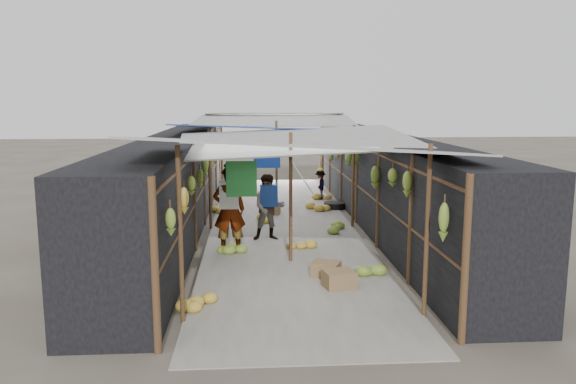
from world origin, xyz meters
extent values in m
plane|color=#6B6356|center=(0.00, 0.00, 0.00)|extent=(80.00, 80.00, 0.00)
cube|color=#9E998E|center=(0.00, 6.50, 0.01)|extent=(3.60, 16.00, 0.02)
cube|color=black|center=(-2.70, 6.50, 1.15)|extent=(1.40, 15.00, 2.30)
cube|color=black|center=(2.70, 6.50, 1.15)|extent=(1.40, 15.00, 2.30)
cube|color=olive|center=(0.72, 1.34, 0.16)|extent=(0.60, 0.52, 0.31)
cube|color=olive|center=(0.58, 1.96, 0.15)|extent=(0.61, 0.56, 0.29)
cube|color=olive|center=(-0.21, 7.71, 0.16)|extent=(0.56, 0.48, 0.31)
cylinder|color=black|center=(1.70, 8.45, 0.09)|extent=(0.63, 0.63, 0.19)
imported|color=silver|center=(-1.24, 3.74, 0.93)|extent=(0.74, 0.55, 1.86)
imported|color=#213AA8|center=(-0.37, 4.79, 0.77)|extent=(0.77, 0.61, 1.54)
imported|color=#534D48|center=(1.47, 9.98, 0.49)|extent=(0.38, 0.64, 0.97)
cylinder|color=brown|center=(-1.80, 0.00, 1.30)|extent=(0.07, 0.07, 2.60)
cylinder|color=brown|center=(1.80, 0.00, 1.30)|extent=(0.07, 0.07, 2.60)
cylinder|color=brown|center=(0.00, 3.00, 1.30)|extent=(0.07, 0.07, 2.60)
cylinder|color=brown|center=(-1.80, 6.00, 1.30)|extent=(0.07, 0.07, 2.60)
cylinder|color=brown|center=(1.80, 6.00, 1.30)|extent=(0.07, 0.07, 2.60)
cylinder|color=brown|center=(0.00, 9.00, 1.30)|extent=(0.07, 0.07, 2.60)
cylinder|color=brown|center=(-1.80, 12.00, 1.30)|extent=(0.07, 0.07, 2.60)
cylinder|color=brown|center=(1.80, 12.00, 1.30)|extent=(0.07, 0.07, 2.60)
cube|color=#A1A19C|center=(0.00, 1.00, 2.50)|extent=(5.21, 3.19, 0.52)
cube|color=#A1A19C|center=(0.20, 4.20, 2.35)|extent=(5.23, 3.73, 0.50)
cube|color=navy|center=(-0.10, 7.50, 2.45)|extent=(5.40, 3.60, 0.41)
cube|color=#A1A19C|center=(0.00, 10.80, 2.55)|extent=(5.37, 3.66, 0.27)
cube|color=#A1A19C|center=(0.10, 13.20, 2.65)|extent=(5.00, 1.99, 0.24)
cylinder|color=brown|center=(-2.00, 6.50, 2.05)|extent=(0.06, 15.00, 0.06)
cylinder|color=brown|center=(2.00, 6.50, 2.05)|extent=(0.06, 15.00, 0.06)
cylinder|color=gray|center=(0.00, 6.50, 2.05)|extent=(0.02, 15.00, 0.02)
cube|color=#18389E|center=(-0.36, 6.78, 1.75)|extent=(0.70, 0.03, 0.60)
cube|color=#256F31|center=(-0.96, 2.95, 1.70)|extent=(0.60, 0.03, 0.70)
cube|color=silver|center=(0.45, 9.07, 1.77)|extent=(0.60, 0.03, 0.55)
cube|color=#204B96|center=(-0.70, 9.80, 1.75)|extent=(0.65, 0.03, 0.60)
ellipsoid|color=olive|center=(-1.88, -0.34, 1.58)|extent=(0.14, 0.12, 0.40)
ellipsoid|color=#B6942E|center=(-1.88, 1.24, 1.59)|extent=(0.16, 0.13, 0.45)
ellipsoid|color=olive|center=(-1.88, 2.41, 1.65)|extent=(0.16, 0.14, 0.38)
ellipsoid|color=olive|center=(-1.88, 4.14, 1.54)|extent=(0.16, 0.13, 0.44)
ellipsoid|color=olive|center=(-1.88, 5.59, 1.64)|extent=(0.18, 0.15, 0.59)
ellipsoid|color=#B6942E|center=(-1.88, 7.61, 1.63)|extent=(0.18, 0.16, 0.57)
ellipsoid|color=olive|center=(-1.88, 9.04, 1.61)|extent=(0.17, 0.14, 0.56)
ellipsoid|color=olive|center=(-1.88, 9.98, 1.75)|extent=(0.18, 0.16, 0.44)
ellipsoid|color=olive|center=(-1.88, 12.16, 1.61)|extent=(0.15, 0.13, 0.45)
ellipsoid|color=olive|center=(-1.88, 13.33, 1.64)|extent=(0.17, 0.15, 0.54)
ellipsoid|color=olive|center=(1.88, -0.45, 1.54)|extent=(0.15, 0.12, 0.57)
ellipsoid|color=olive|center=(1.88, 1.40, 1.80)|extent=(0.17, 0.14, 0.47)
ellipsoid|color=olive|center=(1.88, 2.39, 1.78)|extent=(0.19, 0.16, 0.36)
ellipsoid|color=olive|center=(1.88, 3.86, 1.57)|extent=(0.20, 0.17, 0.52)
ellipsoid|color=olive|center=(1.88, 6.11, 1.77)|extent=(0.18, 0.16, 0.50)
ellipsoid|color=olive|center=(1.88, 7.18, 1.63)|extent=(0.19, 0.16, 0.44)
ellipsoid|color=#B6942E|center=(1.88, 9.08, 1.64)|extent=(0.19, 0.16, 0.40)
ellipsoid|color=olive|center=(1.88, 10.37, 1.50)|extent=(0.19, 0.16, 0.58)
ellipsoid|color=#B6942E|center=(1.88, 12.09, 1.69)|extent=(0.17, 0.15, 0.42)
ellipsoid|color=#B6942E|center=(1.88, 13.08, 1.66)|extent=(0.15, 0.13, 0.58)
ellipsoid|color=#B6942E|center=(-1.70, 0.66, 0.17)|extent=(0.66, 0.57, 0.33)
ellipsoid|color=#B6942E|center=(-0.39, 6.63, 0.12)|extent=(0.48, 0.41, 0.24)
ellipsoid|color=olive|center=(1.32, 1.93, 0.12)|extent=(0.50, 0.42, 0.25)
ellipsoid|color=#B6942E|center=(0.32, 3.81, 0.16)|extent=(0.65, 0.55, 0.32)
ellipsoid|color=olive|center=(1.24, 5.45, 0.17)|extent=(0.70, 0.59, 0.35)
ellipsoid|color=#B6942E|center=(-1.57, 7.95, 0.14)|extent=(0.55, 0.47, 0.27)
ellipsoid|color=#B6942E|center=(1.47, 9.90, 0.15)|extent=(0.59, 0.50, 0.30)
ellipsoid|color=olive|center=(-1.29, 3.68, 0.17)|extent=(0.68, 0.58, 0.34)
ellipsoid|color=#B6942E|center=(1.19, 8.18, 0.12)|extent=(0.50, 0.42, 0.25)
camera|label=1|loc=(-0.78, -7.89, 3.23)|focal=35.00mm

